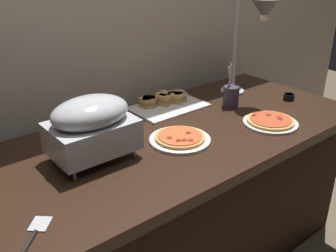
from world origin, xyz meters
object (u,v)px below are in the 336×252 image
heat_lamp (258,21)px  pizza_plate_front (180,138)px  utensil_holder (231,96)px  chafing_dish (91,125)px  pizza_plate_center (270,122)px  serving_spatula (35,232)px  sandwich_platter (165,102)px  sauce_cup_near (289,97)px

heat_lamp → pizza_plate_front: bearing=-167.3°
utensil_holder → chafing_dish: bearing=-177.1°
pizza_plate_center → serving_spatula: size_ratio=1.79×
heat_lamp → serving_spatula: bearing=-166.4°
utensil_holder → serving_spatula: bearing=-164.8°
utensil_holder → serving_spatula: (-1.22, -0.33, -0.06)m
pizza_plate_front → sandwich_platter: sandwich_platter is taller
sauce_cup_near → serving_spatula: size_ratio=0.41×
heat_lamp → utensil_holder: 0.41m
pizza_plate_front → serving_spatula: (-0.73, -0.19, -0.01)m
serving_spatula → chafing_dish: bearing=38.5°
pizza_plate_front → sauce_cup_near: sauce_cup_near is taller
sandwich_platter → chafing_dish: bearing=-155.4°
pizza_plate_center → utensil_holder: 0.29m
pizza_plate_center → sauce_cup_near: (0.35, 0.14, 0.01)m
chafing_dish → sandwich_platter: bearing=24.6°
heat_lamp → pizza_plate_front: size_ratio=2.04×
heat_lamp → sauce_cup_near: bearing=-44.9°
serving_spatula → utensil_holder: bearing=15.2°
heat_lamp → sauce_cup_near: heat_lamp is taller
heat_lamp → sauce_cup_near: (0.15, -0.15, -0.41)m
sauce_cup_near → pizza_plate_front: bearing=-179.9°
pizza_plate_front → utensil_holder: 0.51m
pizza_plate_front → sandwich_platter: 0.42m
serving_spatula → heat_lamp: bearing=13.6°
sandwich_platter → serving_spatula: size_ratio=2.66×
sauce_cup_near → chafing_dish: bearing=175.2°
heat_lamp → sandwich_platter: (-0.45, 0.22, -0.41)m
pizza_plate_center → utensil_holder: size_ratio=1.13×
pizza_plate_center → utensil_holder: bearing=84.3°
utensil_holder → heat_lamp: bearing=1.5°
chafing_dish → heat_lamp: (1.03, 0.05, 0.28)m
pizza_plate_front → sauce_cup_near: 0.81m
heat_lamp → pizza_plate_center: 0.55m
chafing_dish → serving_spatula: size_ratio=2.25×
pizza_plate_front → utensil_holder: bearing=16.6°
pizza_plate_center → serving_spatula: (-1.19, -0.05, -0.01)m
pizza_plate_center → sandwich_platter: 0.57m
chafing_dish → serving_spatula: bearing=-141.5°
heat_lamp → pizza_plate_center: heat_lamp is taller
sauce_cup_near → sandwich_platter: bearing=148.8°
pizza_plate_center → sandwich_platter: (-0.25, 0.51, 0.01)m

